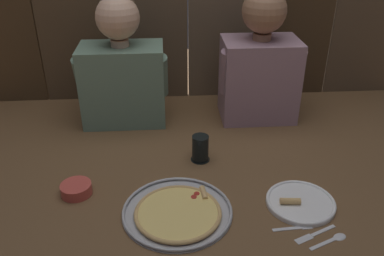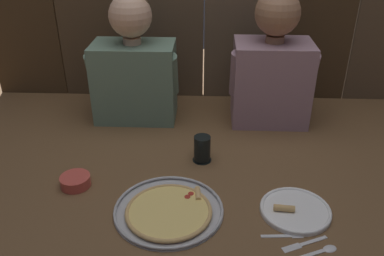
{
  "view_description": "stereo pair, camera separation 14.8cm",
  "coord_description": "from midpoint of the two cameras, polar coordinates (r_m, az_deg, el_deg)",
  "views": [
    {
      "loc": [
        -0.12,
        -1.2,
        0.89
      ],
      "look_at": [
        -0.03,
        0.1,
        0.18
      ],
      "focal_mm": 37.97,
      "sensor_mm": 36.0,
      "label": 1
    },
    {
      "loc": [
        0.03,
        -1.2,
        0.89
      ],
      "look_at": [
        -0.03,
        0.1,
        0.18
      ],
      "focal_mm": 37.97,
      "sensor_mm": 36.0,
      "label": 2
    }
  ],
  "objects": [
    {
      "name": "pizza_tray",
      "position": [
        1.36,
        -0.08,
        -11.57
      ],
      "size": [
        0.37,
        0.37,
        0.03
      ],
      "color": "#B2B2B7",
      "rests_on": "ground"
    },
    {
      "name": "dipping_bowl",
      "position": [
        1.51,
        -13.4,
        -7.28
      ],
      "size": [
        0.11,
        0.11,
        0.04
      ],
      "color": "#CC4C42",
      "rests_on": "ground"
    },
    {
      "name": "drinking_glass",
      "position": [
        1.6,
        4.09,
        -3.03
      ],
      "size": [
        0.08,
        0.08,
        0.11
      ],
      "color": "black",
      "rests_on": "ground"
    },
    {
      "name": "diner_right",
      "position": [
        1.87,
        13.53,
        8.82
      ],
      "size": [
        0.38,
        0.24,
        0.6
      ],
      "color": "gray",
      "rests_on": "ground"
    },
    {
      "name": "diner_left",
      "position": [
        1.86,
        -5.92,
        8.9
      ],
      "size": [
        0.41,
        0.22,
        0.58
      ],
      "color": "slate",
      "rests_on": "ground"
    },
    {
      "name": "ground_plane",
      "position": [
        1.49,
        3.79,
        -8.02
      ],
      "size": [
        3.2,
        3.2,
        0.0
      ],
      "primitive_type": "plane",
      "color": "brown"
    },
    {
      "name": "table_knife",
      "position": [
        1.33,
        18.78,
        -15.24
      ],
      "size": [
        0.15,
        0.08,
        0.01
      ],
      "color": "silver",
      "rests_on": "ground"
    },
    {
      "name": "table_spoon",
      "position": [
        1.33,
        21.21,
        -15.8
      ],
      "size": [
        0.14,
        0.07,
        0.01
      ],
      "color": "silver",
      "rests_on": "ground"
    },
    {
      "name": "dinner_plate",
      "position": [
        1.43,
        17.24,
        -11.04
      ],
      "size": [
        0.23,
        0.23,
        0.03
      ],
      "color": "white",
      "rests_on": "ground"
    },
    {
      "name": "table_fork",
      "position": [
        1.34,
        16.05,
        -14.45
      ],
      "size": [
        0.13,
        0.03,
        0.01
      ],
      "color": "silver",
      "rests_on": "ground"
    }
  ]
}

